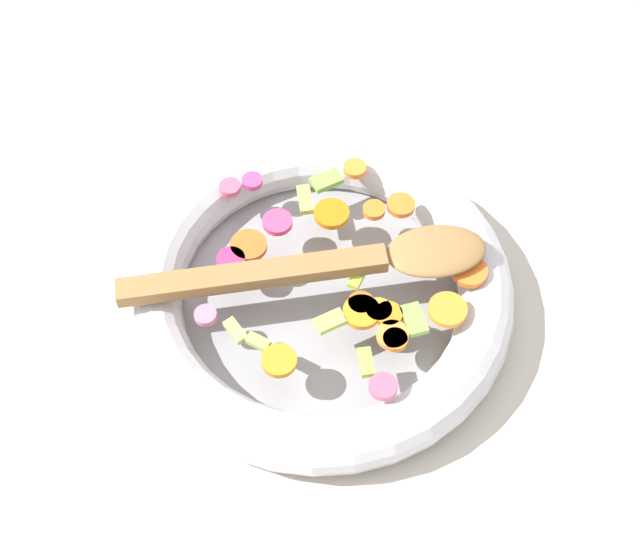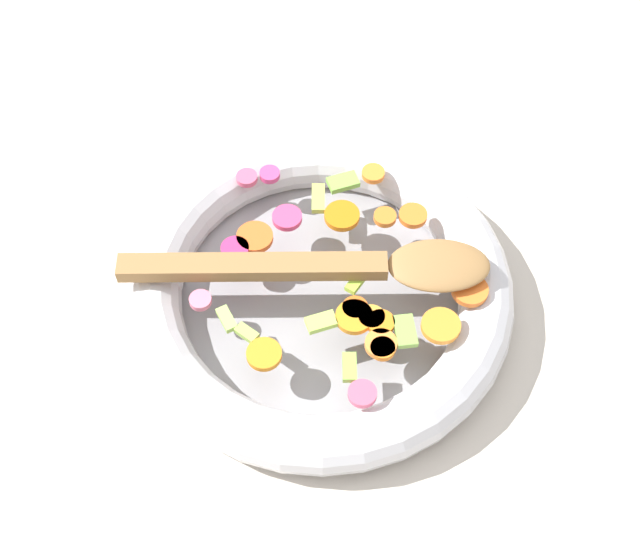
% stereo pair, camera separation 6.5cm
% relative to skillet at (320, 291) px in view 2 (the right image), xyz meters
% --- Properties ---
extents(ground_plane, '(4.00, 4.00, 0.00)m').
position_rel_skillet_xyz_m(ground_plane, '(0.00, 0.00, -0.02)').
color(ground_plane, beige).
extents(skillet, '(0.35, 0.35, 0.05)m').
position_rel_skillet_xyz_m(skillet, '(0.00, 0.00, 0.00)').
color(skillet, gray).
rests_on(skillet, ground_plane).
extents(chopped_vegetables, '(0.27, 0.25, 0.01)m').
position_rel_skillet_xyz_m(chopped_vegetables, '(0.02, 0.01, 0.03)').
color(chopped_vegetables, orange).
rests_on(chopped_vegetables, skillet).
extents(wooden_spoon, '(0.29, 0.21, 0.01)m').
position_rel_skillet_xyz_m(wooden_spoon, '(0.02, 0.01, 0.04)').
color(wooden_spoon, olive).
rests_on(wooden_spoon, chopped_vegetables).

